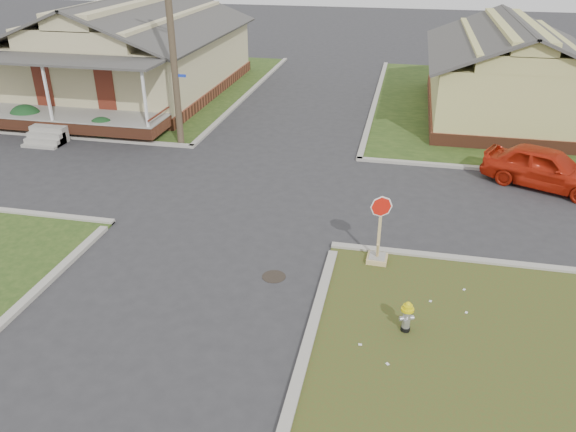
% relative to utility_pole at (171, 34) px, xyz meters
% --- Properties ---
extents(ground, '(120.00, 120.00, 0.00)m').
position_rel_utility_pole_xyz_m(ground, '(4.20, -8.90, -4.66)').
color(ground, '#2B2A2D').
rests_on(ground, ground).
extents(verge_far_left, '(19.00, 19.00, 0.05)m').
position_rel_utility_pole_xyz_m(verge_far_left, '(-8.80, 9.10, -4.64)').
color(verge_far_left, '#273F16').
rests_on(verge_far_left, ground).
extents(curbs, '(80.00, 40.00, 0.12)m').
position_rel_utility_pole_xyz_m(curbs, '(4.20, -3.90, -4.66)').
color(curbs, '#A09C91').
rests_on(curbs, ground).
extents(manhole, '(0.64, 0.64, 0.01)m').
position_rel_utility_pole_xyz_m(manhole, '(6.40, -9.40, -4.66)').
color(manhole, black).
rests_on(manhole, ground).
extents(corner_house, '(10.10, 15.50, 5.30)m').
position_rel_utility_pole_xyz_m(corner_house, '(-5.80, 7.78, -2.38)').
color(corner_house, brown).
rests_on(corner_house, ground).
extents(side_house_yellow, '(7.60, 11.60, 4.70)m').
position_rel_utility_pole_xyz_m(side_house_yellow, '(14.20, 7.60, -2.47)').
color(side_house_yellow, brown).
rests_on(side_house_yellow, ground).
extents(utility_pole, '(1.80, 0.28, 9.00)m').
position_rel_utility_pole_xyz_m(utility_pole, '(0.00, 0.00, 0.00)').
color(utility_pole, '#3C3122').
rests_on(utility_pole, ground).
extents(fire_hydrant, '(0.30, 0.30, 0.79)m').
position_rel_utility_pole_xyz_m(fire_hydrant, '(9.92, -11.03, -4.18)').
color(fire_hydrant, black).
rests_on(fire_hydrant, ground).
extents(stop_sign, '(0.57, 0.56, 2.02)m').
position_rel_utility_pole_xyz_m(stop_sign, '(9.06, -8.08, -4.18)').
color(stop_sign, tan).
rests_on(stop_sign, ground).
extents(red_sedan, '(4.65, 3.40, 1.47)m').
position_rel_utility_pole_xyz_m(red_sedan, '(14.57, -1.51, -3.93)').
color(red_sedan, '#B6210D').
rests_on(red_sedan, ground).
extents(hedge_left, '(1.48, 1.22, 1.13)m').
position_rel_utility_pole_xyz_m(hedge_left, '(-7.75, 0.38, -4.05)').
color(hedge_left, '#133417').
rests_on(hedge_left, verge_far_left).
extents(hedge_right, '(1.30, 1.07, 0.99)m').
position_rel_utility_pole_xyz_m(hedge_right, '(-3.68, -0.05, -4.11)').
color(hedge_right, '#133417').
rests_on(hedge_right, verge_far_left).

